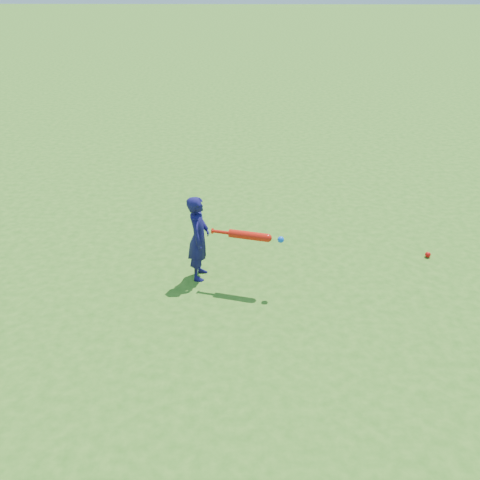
{
  "coord_description": "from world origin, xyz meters",
  "views": [
    {
      "loc": [
        -0.1,
        -6.04,
        3.43
      ],
      "look_at": [
        -0.18,
        -0.67,
        0.57
      ],
      "focal_mm": 40.0,
      "sensor_mm": 36.0,
      "label": 1
    }
  ],
  "objects": [
    {
      "name": "bat_swing",
      "position": [
        -0.04,
        -0.76,
        0.67
      ],
      "size": [
        0.82,
        0.27,
        0.09
      ],
      "rotation": [
        0.0,
        0.0,
        -0.25
      ],
      "color": "red",
      "rests_on": "ground"
    },
    {
      "name": "ground_ball_red",
      "position": [
        2.23,
        -0.05,
        0.04
      ],
      "size": [
        0.07,
        0.07,
        0.07
      ],
      "primitive_type": "sphere",
      "color": "red",
      "rests_on": "ground"
    },
    {
      "name": "child",
      "position": [
        -0.66,
        -0.55,
        0.52
      ],
      "size": [
        0.28,
        0.4,
        1.04
      ],
      "primitive_type": "imported",
      "rotation": [
        0.0,
        0.0,
        1.48
      ],
      "color": "#14104C",
      "rests_on": "ground"
    },
    {
      "name": "ground",
      "position": [
        0.0,
        0.0,
        0.0
      ],
      "size": [
        80.0,
        80.0,
        0.0
      ],
      "primitive_type": "plane",
      "color": "#306818",
      "rests_on": "ground"
    }
  ]
}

